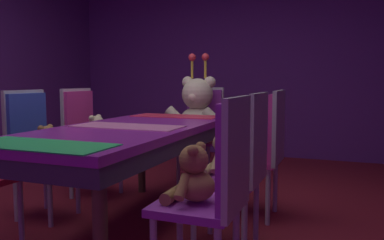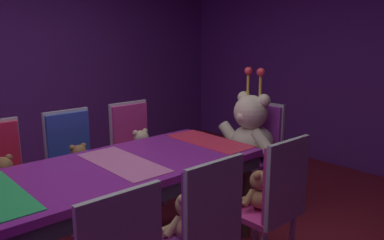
{
  "view_description": "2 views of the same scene",
  "coord_description": "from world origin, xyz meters",
  "px_view_note": "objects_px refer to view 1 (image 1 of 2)",
  "views": [
    {
      "loc": [
        1.41,
        -2.39,
        1.06
      ],
      "look_at": [
        0.16,
        0.83,
        0.71
      ],
      "focal_mm": 37.3,
      "sensor_mm": 36.0,
      "label": 1
    },
    {
      "loc": [
        2.26,
        -1.37,
        1.63
      ],
      "look_at": [
        0.0,
        0.65,
        0.95
      ],
      "focal_mm": 36.41,
      "sensor_mm": 36.0,
      "label": 2
    }
  ],
  "objects_px": {
    "teddy_right_1": "(223,156)",
    "banquet_table": "(127,139)",
    "chair_left_1": "(33,140)",
    "teddy_right_0": "(193,177)",
    "teddy_right_2": "(249,143)",
    "throne_chair": "(203,124)",
    "chair_right_2": "(268,141)",
    "chair_right_0": "(221,177)",
    "chair_right_1": "(246,156)",
    "king_teddy_bear": "(197,112)",
    "teddy_left_1": "(48,145)",
    "teddy_left_2": "(97,133)",
    "chair_left_2": "(84,131)"
  },
  "relations": [
    {
      "from": "chair_left_1",
      "to": "chair_right_0",
      "type": "bearing_deg",
      "value": -19.41
    },
    {
      "from": "throne_chair",
      "to": "teddy_right_1",
      "type": "bearing_deg",
      "value": 24.2
    },
    {
      "from": "chair_right_1",
      "to": "throne_chair",
      "type": "relative_size",
      "value": 1.0
    },
    {
      "from": "teddy_left_1",
      "to": "chair_right_0",
      "type": "relative_size",
      "value": 0.28
    },
    {
      "from": "king_teddy_bear",
      "to": "teddy_right_0",
      "type": "bearing_deg",
      "value": 20.04
    },
    {
      "from": "chair_right_0",
      "to": "chair_right_1",
      "type": "bearing_deg",
      "value": -88.1
    },
    {
      "from": "chair_right_2",
      "to": "throne_chair",
      "type": "height_order",
      "value": "same"
    },
    {
      "from": "teddy_right_1",
      "to": "banquet_table",
      "type": "bearing_deg",
      "value": -0.79
    },
    {
      "from": "teddy_right_0",
      "to": "teddy_right_2",
      "type": "relative_size",
      "value": 1.08
    },
    {
      "from": "teddy_right_2",
      "to": "throne_chair",
      "type": "bearing_deg",
      "value": -52.05
    },
    {
      "from": "king_teddy_bear",
      "to": "chair_right_0",
      "type": "bearing_deg",
      "value": 23.67
    },
    {
      "from": "teddy_left_1",
      "to": "teddy_left_2",
      "type": "relative_size",
      "value": 0.91
    },
    {
      "from": "chair_left_1",
      "to": "throne_chair",
      "type": "relative_size",
      "value": 1.0
    },
    {
      "from": "chair_right_1",
      "to": "chair_right_2",
      "type": "relative_size",
      "value": 1.0
    },
    {
      "from": "teddy_right_0",
      "to": "banquet_table",
      "type": "bearing_deg",
      "value": -39.46
    },
    {
      "from": "teddy_left_1",
      "to": "chair_right_1",
      "type": "bearing_deg",
      "value": -0.78
    },
    {
      "from": "chair_left_2",
      "to": "chair_right_2",
      "type": "relative_size",
      "value": 1.0
    },
    {
      "from": "teddy_left_1",
      "to": "chair_right_1",
      "type": "distance_m",
      "value": 1.55
    },
    {
      "from": "chair_right_0",
      "to": "teddy_left_1",
      "type": "bearing_deg",
      "value": -21.02
    },
    {
      "from": "chair_left_2",
      "to": "teddy_left_1",
      "type": "bearing_deg",
      "value": -78.24
    },
    {
      "from": "chair_right_0",
      "to": "chair_left_1",
      "type": "bearing_deg",
      "value": -19.41
    },
    {
      "from": "chair_right_1",
      "to": "teddy_right_1",
      "type": "xyz_separation_m",
      "value": [
        -0.14,
        0.0,
        -0.01
      ]
    },
    {
      "from": "chair_right_0",
      "to": "throne_chair",
      "type": "bearing_deg",
      "value": -68.02
    },
    {
      "from": "chair_left_1",
      "to": "chair_right_1",
      "type": "distance_m",
      "value": 1.69
    },
    {
      "from": "chair_left_1",
      "to": "teddy_right_1",
      "type": "relative_size",
      "value": 3.22
    },
    {
      "from": "chair_right_1",
      "to": "throne_chair",
      "type": "height_order",
      "value": "same"
    },
    {
      "from": "chair_left_2",
      "to": "throne_chair",
      "type": "height_order",
      "value": "same"
    },
    {
      "from": "teddy_right_2",
      "to": "throne_chair",
      "type": "height_order",
      "value": "throne_chair"
    },
    {
      "from": "banquet_table",
      "to": "teddy_right_1",
      "type": "bearing_deg",
      "value": -0.79
    },
    {
      "from": "teddy_left_2",
      "to": "throne_chair",
      "type": "height_order",
      "value": "throne_chair"
    },
    {
      "from": "teddy_right_1",
      "to": "teddy_right_0",
      "type": "bearing_deg",
      "value": 91.86
    },
    {
      "from": "teddy_right_0",
      "to": "teddy_right_2",
      "type": "distance_m",
      "value": 1.21
    },
    {
      "from": "king_teddy_bear",
      "to": "teddy_left_1",
      "type": "bearing_deg",
      "value": -27.31
    },
    {
      "from": "throne_chair",
      "to": "chair_right_0",
      "type": "bearing_deg",
      "value": 21.98
    },
    {
      "from": "teddy_right_2",
      "to": "chair_right_1",
      "type": "bearing_deg",
      "value": 101.09
    },
    {
      "from": "teddy_left_2",
      "to": "teddy_right_0",
      "type": "relative_size",
      "value": 0.98
    },
    {
      "from": "banquet_table",
      "to": "chair_right_1",
      "type": "distance_m",
      "value": 0.84
    },
    {
      "from": "throne_chair",
      "to": "chair_right_2",
      "type": "bearing_deg",
      "value": 43.08
    },
    {
      "from": "teddy_right_0",
      "to": "throne_chair",
      "type": "relative_size",
      "value": 0.32
    },
    {
      "from": "chair_right_1",
      "to": "teddy_left_1",
      "type": "bearing_deg",
      "value": -0.78
    },
    {
      "from": "teddy_left_2",
      "to": "chair_left_2",
      "type": "bearing_deg",
      "value": -180.0
    },
    {
      "from": "chair_left_1",
      "to": "banquet_table",
      "type": "bearing_deg",
      "value": -0.78
    },
    {
      "from": "chair_right_0",
      "to": "teddy_right_0",
      "type": "xyz_separation_m",
      "value": [
        -0.14,
        0.0,
        -0.01
      ]
    },
    {
      "from": "teddy_right_2",
      "to": "chair_right_2",
      "type": "bearing_deg",
      "value": 180.0
    },
    {
      "from": "teddy_right_0",
      "to": "teddy_left_2",
      "type": "bearing_deg",
      "value": -41.08
    },
    {
      "from": "throne_chair",
      "to": "chair_right_1",
      "type": "bearing_deg",
      "value": 28.47
    },
    {
      "from": "chair_right_0",
      "to": "teddy_right_1",
      "type": "xyz_separation_m",
      "value": [
        -0.16,
        0.58,
        -0.01
      ]
    },
    {
      "from": "teddy_left_2",
      "to": "teddy_left_1",
      "type": "bearing_deg",
      "value": -91.28
    },
    {
      "from": "teddy_left_1",
      "to": "king_teddy_bear",
      "type": "xyz_separation_m",
      "value": [
        0.7,
        1.36,
        0.16
      ]
    },
    {
      "from": "chair_right_1",
      "to": "teddy_right_1",
      "type": "relative_size",
      "value": 3.22
    }
  ]
}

